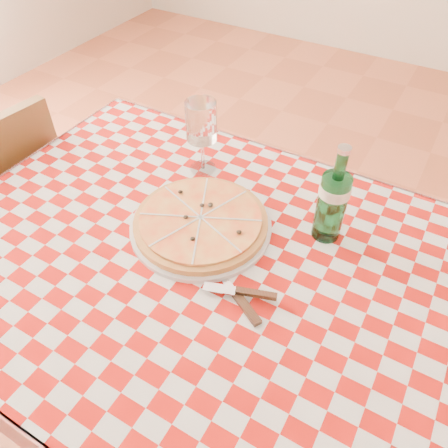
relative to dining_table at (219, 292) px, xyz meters
The scene contains 7 objects.
dining_table is the anchor object (origin of this frame).
tablecloth 0.09m from the dining_table, ahead, with size 1.30×0.90×0.01m, color #9A0E09.
chair_far 0.86m from the dining_table, behind, with size 0.43×0.43×0.85m.
pizza_plate 0.17m from the dining_table, 140.15° to the left, with size 0.33×0.33×0.04m, color gold, non-canonical shape.
water_bottle 0.34m from the dining_table, 50.34° to the left, with size 0.07×0.07×0.24m, color #175E29, non-canonical shape.
wine_glass 0.39m from the dining_table, 127.25° to the left, with size 0.08×0.08×0.20m, color white, non-canonical shape.
cutlery 0.14m from the dining_table, 36.40° to the right, with size 0.21×0.17×0.02m, color silver, non-canonical shape.
Camera 1 is at (0.31, -0.52, 1.48)m, focal length 35.00 mm.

